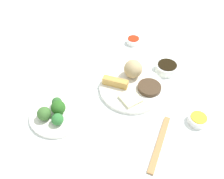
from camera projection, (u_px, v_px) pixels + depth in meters
name	position (u px, v px, depth m)	size (l,w,h in m)	color
tabletop	(134.00, 91.00, 0.90)	(2.20, 2.20, 0.02)	white
main_plate	(132.00, 88.00, 0.88)	(0.26, 0.26, 0.02)	white
rice_scoop	(134.00, 69.00, 0.89)	(0.08, 0.08, 0.08)	tan
spring_roll	(115.00, 82.00, 0.87)	(0.10, 0.03, 0.03)	gold
crab_rangoon_wonton	(130.00, 99.00, 0.83)	(0.07, 0.07, 0.01)	beige
stir_fry_heap	(149.00, 87.00, 0.86)	(0.09, 0.09, 0.02)	#422F1E
broccoli_plate	(59.00, 113.00, 0.80)	(0.20, 0.20, 0.01)	white
broccoli_floret_0	(58.00, 108.00, 0.77)	(0.05, 0.05, 0.05)	#275E1E
broccoli_floret_1	(57.00, 102.00, 0.80)	(0.04, 0.04, 0.04)	#2D602A
broccoli_floret_2	(44.00, 114.00, 0.76)	(0.05, 0.05, 0.05)	#3C6A2E
broccoli_floret_4	(57.00, 119.00, 0.75)	(0.04, 0.04, 0.04)	#2D7232
soy_sauce_bowl	(167.00, 68.00, 0.95)	(0.10, 0.10, 0.03)	white
soy_sauce_bowl_liquid	(167.00, 65.00, 0.94)	(0.08, 0.08, 0.00)	black
sauce_ramekin_sweet_and_sour	(133.00, 41.00, 1.10)	(0.07, 0.07, 0.03)	white
sauce_ramekin_sweet_and_sour_liquid	(134.00, 38.00, 1.09)	(0.05, 0.05, 0.00)	red
sauce_ramekin_hot_mustard	(198.00, 120.00, 0.77)	(0.07, 0.07, 0.03)	white
sauce_ramekin_hot_mustard_liquid	(199.00, 117.00, 0.76)	(0.05, 0.05, 0.00)	yellow
chopsticks_pair	(160.00, 143.00, 0.72)	(0.22, 0.02, 0.01)	#AC7844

